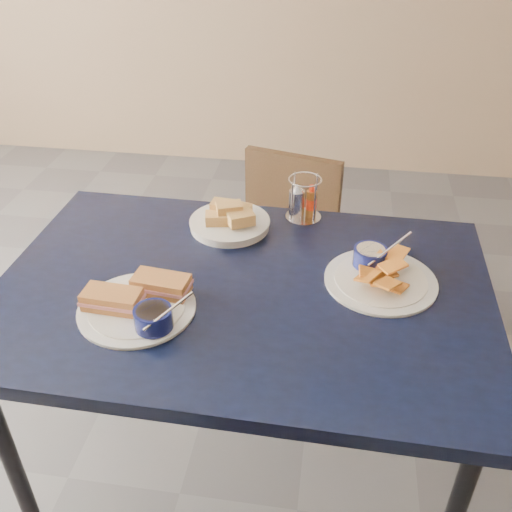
# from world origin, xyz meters

# --- Properties ---
(ground) EXTENTS (6.00, 6.00, 0.00)m
(ground) POSITION_xyz_m (0.00, 0.00, 0.00)
(ground) COLOR #4E4E53
(ground) RESTS_ON ground
(dining_table) EXTENTS (1.29, 0.87, 0.75)m
(dining_table) POSITION_xyz_m (0.19, 0.13, 0.69)
(dining_table) COLOR black
(dining_table) RESTS_ON ground
(chair_far) EXTENTS (0.45, 0.44, 0.79)m
(chair_far) POSITION_xyz_m (0.21, 0.80, 0.45)
(chair_far) COLOR black
(chair_far) RESTS_ON ground
(sandwich_plate) EXTENTS (0.31, 0.29, 0.12)m
(sandwich_plate) POSITION_xyz_m (-0.04, 0.00, 0.77)
(sandwich_plate) COLOR white
(sandwich_plate) RESTS_ON dining_table
(plantain_plate) EXTENTS (0.29, 0.29, 0.12)m
(plantain_plate) POSITION_xyz_m (0.53, 0.22, 0.77)
(plantain_plate) COLOR white
(plantain_plate) RESTS_ON dining_table
(bread_basket) EXTENTS (0.24, 0.24, 0.08)m
(bread_basket) POSITION_xyz_m (0.10, 0.42, 0.77)
(bread_basket) COLOR white
(bread_basket) RESTS_ON dining_table
(condiment_caddy) EXTENTS (0.11, 0.11, 0.14)m
(condiment_caddy) POSITION_xyz_m (0.31, 0.51, 0.81)
(condiment_caddy) COLOR silver
(condiment_caddy) RESTS_ON dining_table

